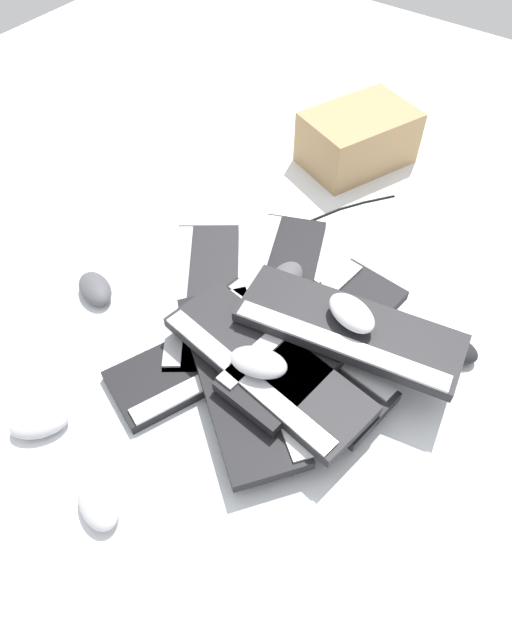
{
  "coord_description": "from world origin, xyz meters",
  "views": [
    {
      "loc": [
        0.45,
        -0.67,
        0.98
      ],
      "look_at": [
        0.01,
        -0.07,
        0.06
      ],
      "focal_mm": 32.0,
      "sensor_mm": 36.0,
      "label": 1
    }
  ],
  "objects_px": {
    "keyboard_1": "(278,283)",
    "keyboard_0": "(306,367)",
    "keyboard_2": "(203,294)",
    "mouse_2": "(259,362)",
    "cardboard_box": "(358,138)",
    "mouse_5": "(352,312)",
    "mouse_6": "(452,348)",
    "mouse_4": "(285,279)",
    "keyboard_8": "(265,365)",
    "keyboard_6": "(315,337)",
    "mouse_3": "(39,423)",
    "keyboard_4": "(241,376)",
    "mouse_0": "(99,502)",
    "keyboard_7": "(349,329)",
    "keyboard_3": "(215,355)",
    "keyboard_5": "(290,354)",
    "mouse_1": "(95,289)"
  },
  "relations": [
    {
      "from": "mouse_3",
      "to": "mouse_4",
      "type": "relative_size",
      "value": 1.0
    },
    {
      "from": "mouse_1",
      "to": "mouse_3",
      "type": "height_order",
      "value": "same"
    },
    {
      "from": "keyboard_1",
      "to": "cardboard_box",
      "type": "bearing_deg",
      "value": 100.73
    },
    {
      "from": "keyboard_0",
      "to": "mouse_0",
      "type": "distance_m",
      "value": 0.47
    },
    {
      "from": "keyboard_2",
      "to": "mouse_0",
      "type": "relative_size",
      "value": 4.03
    },
    {
      "from": "keyboard_2",
      "to": "mouse_5",
      "type": "relative_size",
      "value": 4.03
    },
    {
      "from": "keyboard_7",
      "to": "keyboard_6",
      "type": "bearing_deg",
      "value": -146.03
    },
    {
      "from": "keyboard_2",
      "to": "mouse_6",
      "type": "xyz_separation_m",
      "value": [
        0.52,
        0.18,
        0.01
      ]
    },
    {
      "from": "keyboard_0",
      "to": "mouse_2",
      "type": "bearing_deg",
      "value": -114.77
    },
    {
      "from": "mouse_5",
      "to": "keyboard_7",
      "type": "bearing_deg",
      "value": -50.89
    },
    {
      "from": "keyboard_7",
      "to": "cardboard_box",
      "type": "relative_size",
      "value": 1.58
    },
    {
      "from": "mouse_1",
      "to": "mouse_5",
      "type": "bearing_deg",
      "value": 41.3
    },
    {
      "from": "mouse_2",
      "to": "cardboard_box",
      "type": "xyz_separation_m",
      "value": [
        -0.23,
        0.79,
        -0.03
      ]
    },
    {
      "from": "mouse_5",
      "to": "mouse_6",
      "type": "relative_size",
      "value": 1.0
    },
    {
      "from": "keyboard_2",
      "to": "mouse_0",
      "type": "height_order",
      "value": "mouse_0"
    },
    {
      "from": "keyboard_7",
      "to": "mouse_4",
      "type": "xyz_separation_m",
      "value": [
        -0.2,
        0.08,
        -0.05
      ]
    },
    {
      "from": "keyboard_2",
      "to": "keyboard_3",
      "type": "bearing_deg",
      "value": -42.33
    },
    {
      "from": "keyboard_5",
      "to": "cardboard_box",
      "type": "distance_m",
      "value": 0.74
    },
    {
      "from": "mouse_6",
      "to": "keyboard_7",
      "type": "bearing_deg",
      "value": 34.4
    },
    {
      "from": "keyboard_5",
      "to": "keyboard_7",
      "type": "distance_m",
      "value": 0.13
    },
    {
      "from": "mouse_3",
      "to": "keyboard_4",
      "type": "bearing_deg",
      "value": -0.43
    },
    {
      "from": "keyboard_5",
      "to": "mouse_0",
      "type": "xyz_separation_m",
      "value": [
        -0.1,
        -0.44,
        -0.02
      ]
    },
    {
      "from": "mouse_3",
      "to": "mouse_4",
      "type": "height_order",
      "value": "mouse_4"
    },
    {
      "from": "keyboard_3",
      "to": "mouse_6",
      "type": "distance_m",
      "value": 0.49
    },
    {
      "from": "keyboard_1",
      "to": "keyboard_0",
      "type": "bearing_deg",
      "value": -41.42
    },
    {
      "from": "mouse_5",
      "to": "keyboard_8",
      "type": "bearing_deg",
      "value": -99.83
    },
    {
      "from": "keyboard_8",
      "to": "mouse_2",
      "type": "xyz_separation_m",
      "value": [
        0.0,
        -0.02,
        0.04
      ]
    },
    {
      "from": "mouse_5",
      "to": "cardboard_box",
      "type": "height_order",
      "value": "mouse_5"
    },
    {
      "from": "keyboard_7",
      "to": "cardboard_box",
      "type": "height_order",
      "value": "cardboard_box"
    },
    {
      "from": "keyboard_3",
      "to": "keyboard_7",
      "type": "relative_size",
      "value": 1.01
    },
    {
      "from": "keyboard_6",
      "to": "mouse_2",
      "type": "distance_m",
      "value": 0.15
    },
    {
      "from": "mouse_0",
      "to": "mouse_6",
      "type": "bearing_deg",
      "value": -90.8
    },
    {
      "from": "keyboard_2",
      "to": "mouse_2",
      "type": "bearing_deg",
      "value": -27.95
    },
    {
      "from": "keyboard_4",
      "to": "mouse_4",
      "type": "height_order",
      "value": "mouse_4"
    },
    {
      "from": "mouse_3",
      "to": "mouse_5",
      "type": "xyz_separation_m",
      "value": [
        0.38,
        0.49,
        0.12
      ]
    },
    {
      "from": "keyboard_0",
      "to": "keyboard_7",
      "type": "bearing_deg",
      "value": 56.24
    },
    {
      "from": "mouse_5",
      "to": "keyboard_3",
      "type": "bearing_deg",
      "value": -122.13
    },
    {
      "from": "mouse_1",
      "to": "mouse_2",
      "type": "distance_m",
      "value": 0.46
    },
    {
      "from": "mouse_2",
      "to": "mouse_6",
      "type": "relative_size",
      "value": 1.0
    },
    {
      "from": "keyboard_0",
      "to": "mouse_4",
      "type": "distance_m",
      "value": 0.22
    },
    {
      "from": "mouse_0",
      "to": "mouse_4",
      "type": "height_order",
      "value": "mouse_4"
    },
    {
      "from": "keyboard_5",
      "to": "keyboard_8",
      "type": "xyz_separation_m",
      "value": [
        -0.01,
        -0.07,
        0.03
      ]
    },
    {
      "from": "mouse_3",
      "to": "mouse_5",
      "type": "height_order",
      "value": "mouse_5"
    },
    {
      "from": "keyboard_4",
      "to": "mouse_0",
      "type": "relative_size",
      "value": 4.02
    },
    {
      "from": "mouse_3",
      "to": "mouse_5",
      "type": "bearing_deg",
      "value": 2.35
    },
    {
      "from": "keyboard_3",
      "to": "mouse_0",
      "type": "height_order",
      "value": "mouse_0"
    },
    {
      "from": "mouse_0",
      "to": "keyboard_0",
      "type": "bearing_deg",
      "value": -79.37
    },
    {
      "from": "keyboard_0",
      "to": "keyboard_5",
      "type": "distance_m",
      "value": 0.05
    },
    {
      "from": "mouse_2",
      "to": "keyboard_2",
      "type": "bearing_deg",
      "value": -45.18
    },
    {
      "from": "keyboard_6",
      "to": "mouse_3",
      "type": "distance_m",
      "value": 0.56
    }
  ]
}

